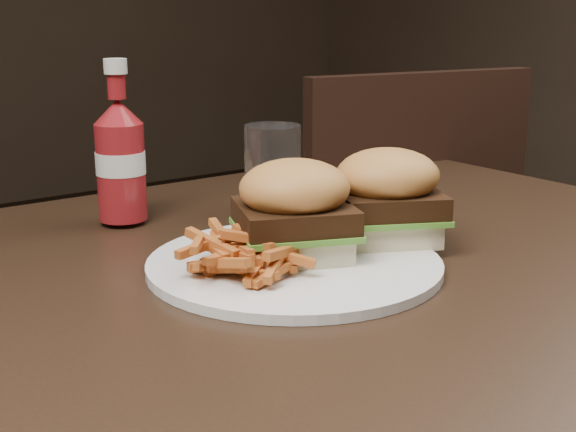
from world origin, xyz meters
TOP-DOWN VIEW (x-y plane):
  - dining_table at (0.00, 0.00)m, footprint 1.20×0.80m
  - chair_far at (0.60, 0.50)m, footprint 0.50×0.50m
  - plate at (0.08, -0.00)m, footprint 0.28×0.28m
  - sandwich_half_a at (0.08, 0.01)m, footprint 0.12×0.12m
  - sandwich_half_b at (0.19, -0.00)m, footprint 0.12×0.12m
  - fries_pile at (0.02, 0.00)m, footprint 0.12×0.12m
  - ketchup_bottle at (0.02, 0.24)m, footprint 0.07×0.07m
  - tumbler at (0.18, 0.18)m, footprint 0.08×0.08m

SIDE VIEW (x-z plane):
  - chair_far at x=0.60m, z-range 0.41..0.45m
  - dining_table at x=0.00m, z-range 0.71..0.75m
  - plate at x=0.08m, z-range 0.75..0.76m
  - sandwich_half_a at x=0.08m, z-range 0.76..0.78m
  - sandwich_half_b at x=0.19m, z-range 0.76..0.78m
  - fries_pile at x=0.02m, z-range 0.76..0.80m
  - tumbler at x=0.18m, z-range 0.75..0.86m
  - ketchup_bottle at x=0.02m, z-range 0.76..0.86m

